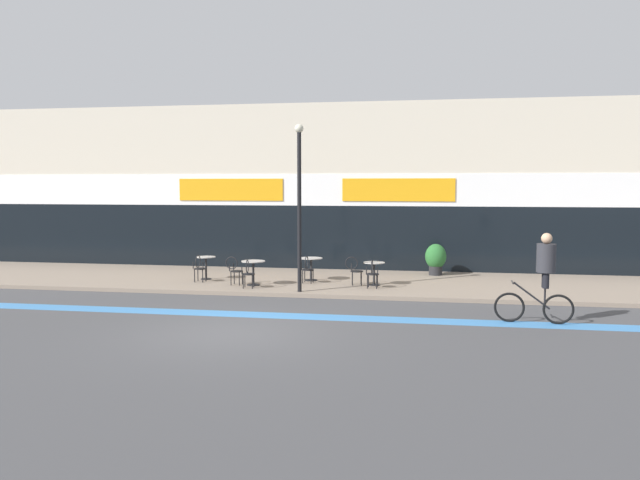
# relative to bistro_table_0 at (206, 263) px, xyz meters

# --- Properties ---
(ground_plane) EXTENTS (120.00, 120.00, 0.00)m
(ground_plane) POSITION_rel_bistro_table_0_xyz_m (3.06, -6.73, -0.66)
(ground_plane) COLOR #424244
(sidewalk_slab) EXTENTS (40.00, 5.50, 0.12)m
(sidewalk_slab) POSITION_rel_bistro_table_0_xyz_m (3.06, 0.52, -0.60)
(sidewalk_slab) COLOR gray
(sidewalk_slab) RESTS_ON ground
(storefront_facade) EXTENTS (40.00, 4.06, 6.36)m
(storefront_facade) POSITION_rel_bistro_table_0_xyz_m (3.06, 5.23, 2.50)
(storefront_facade) COLOR beige
(storefront_facade) RESTS_ON ground
(bike_lane_stripe) EXTENTS (36.00, 0.70, 0.01)m
(bike_lane_stripe) POSITION_rel_bistro_table_0_xyz_m (3.06, -4.78, -0.66)
(bike_lane_stripe) COLOR #3D7AB7
(bike_lane_stripe) RESTS_ON ground
(bistro_table_0) EXTENTS (0.65, 0.65, 0.77)m
(bistro_table_0) POSITION_rel_bistro_table_0_xyz_m (0.00, 0.00, 0.00)
(bistro_table_0) COLOR black
(bistro_table_0) RESTS_ON sidewalk_slab
(bistro_table_1) EXTENTS (0.75, 0.75, 0.78)m
(bistro_table_1) POSITION_rel_bistro_table_0_xyz_m (1.92, -0.95, 0.02)
(bistro_table_1) COLOR black
(bistro_table_1) RESTS_ON sidewalk_slab
(bistro_table_2) EXTENTS (0.77, 0.77, 0.76)m
(bistro_table_2) POSITION_rel_bistro_table_0_xyz_m (3.54, 0.34, 0.00)
(bistro_table_2) COLOR black
(bistro_table_2) RESTS_ON sidewalk_slab
(bistro_table_3) EXTENTS (0.68, 0.68, 0.74)m
(bistro_table_3) POSITION_rel_bistro_table_0_xyz_m (5.70, -0.31, -0.02)
(bistro_table_3) COLOR black
(bistro_table_3) RESTS_ON sidewalk_slab
(cafe_chair_0_near) EXTENTS (0.41, 0.58, 0.90)m
(cafe_chair_0_near) POSITION_rel_bistro_table_0_xyz_m (-0.00, -0.63, -0.03)
(cafe_chair_0_near) COLOR black
(cafe_chair_0_near) RESTS_ON sidewalk_slab
(cafe_chair_1_near) EXTENTS (0.44, 0.59, 0.90)m
(cafe_chair_1_near) POSITION_rel_bistro_table_0_xyz_m (1.93, -1.57, -0.03)
(cafe_chair_1_near) COLOR black
(cafe_chair_1_near) RESTS_ON sidewalk_slab
(cafe_chair_1_side) EXTENTS (0.59, 0.42, 0.90)m
(cafe_chair_1_side) POSITION_rel_bistro_table_0_xyz_m (1.29, -0.94, -0.03)
(cafe_chair_1_side) COLOR black
(cafe_chair_1_side) RESTS_ON sidewalk_slab
(cafe_chair_2_near) EXTENTS (0.42, 0.58, 0.90)m
(cafe_chair_2_near) POSITION_rel_bistro_table_0_xyz_m (3.54, -0.28, -0.03)
(cafe_chair_2_near) COLOR black
(cafe_chair_2_near) RESTS_ON sidewalk_slab
(cafe_chair_3_near) EXTENTS (0.41, 0.58, 0.90)m
(cafe_chair_3_near) POSITION_rel_bistro_table_0_xyz_m (5.70, -0.93, -0.03)
(cafe_chair_3_near) COLOR black
(cafe_chair_3_near) RESTS_ON sidewalk_slab
(cafe_chair_3_side) EXTENTS (0.60, 0.45, 0.90)m
(cafe_chair_3_side) POSITION_rel_bistro_table_0_xyz_m (5.07, -0.32, -0.03)
(cafe_chair_3_side) COLOR black
(cafe_chair_3_side) RESTS_ON sidewalk_slab
(planter_pot) EXTENTS (0.74, 0.74, 1.11)m
(planter_pot) POSITION_rel_bistro_table_0_xyz_m (7.66, 2.32, 0.06)
(planter_pot) COLOR #232326
(planter_pot) RESTS_ON sidewalk_slab
(lamp_post) EXTENTS (0.26, 0.26, 4.95)m
(lamp_post) POSITION_rel_bistro_table_0_xyz_m (3.61, -1.87, 2.33)
(lamp_post) COLOR black
(lamp_post) RESTS_ON sidewalk_slab
(cyclist_0) EXTENTS (1.84, 0.52, 2.17)m
(cyclist_0) POSITION_rel_bistro_table_0_xyz_m (10.05, -4.60, 0.58)
(cyclist_0) COLOR black
(cyclist_0) RESTS_ON ground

